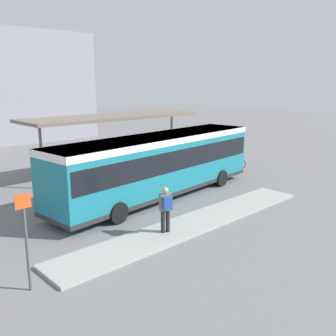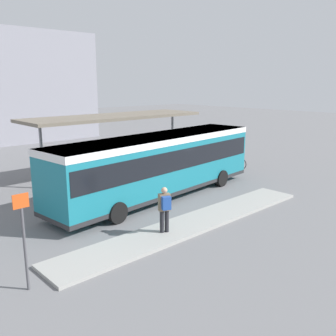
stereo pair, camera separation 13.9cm
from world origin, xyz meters
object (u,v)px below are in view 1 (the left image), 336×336
city_bus (159,162)px  bicycle_blue (221,159)px  pedestrian_waiting (166,207)px  bicycle_white (236,163)px  bicycle_green (213,157)px  bicycle_red (230,161)px  platform_sign (26,238)px

city_bus → bicycle_blue: (8.39, 2.79, -1.46)m
pedestrian_waiting → bicycle_blue: 13.29m
bicycle_white → bicycle_green: (0.13, 2.14, 0.02)m
bicycle_green → pedestrian_waiting: bearing=115.0°
city_bus → bicycle_green: 9.26m
bicycle_white → bicycle_green: bicycle_green is taller
pedestrian_waiting → bicycle_white: size_ratio=1.11×
bicycle_red → bicycle_blue: bicycle_blue is taller
city_bus → platform_sign: 9.39m
bicycle_white → bicycle_red: 0.74m
bicycle_blue → platform_sign: 18.23m
bicycle_green → platform_sign: size_ratio=0.61×
bicycle_red → bicycle_green: size_ratio=0.91×
city_bus → bicycle_blue: city_bus is taller
city_bus → bicycle_white: 8.55m
bicycle_blue → bicycle_green: 0.71m
bicycle_white → bicycle_blue: bearing=-178.5°
pedestrian_waiting → bicycle_green: size_ratio=1.04×
bicycle_white → platform_sign: platform_sign is taller
bicycle_white → pedestrian_waiting: bearing=-60.9°
bicycle_green → platform_sign: platform_sign is taller
city_bus → bicycle_green: size_ratio=7.33×
platform_sign → bicycle_red: bearing=19.7°
bicycle_white → bicycle_blue: 1.43m
bicycle_red → bicycle_green: 1.43m
pedestrian_waiting → bicycle_green: pedestrian_waiting is taller
city_bus → bicycle_green: bearing=17.3°
city_bus → platform_sign: bearing=-159.9°
pedestrian_waiting → bicycle_green: bearing=-34.8°
bicycle_blue → bicycle_green: bicycle_green is taller
bicycle_white → platform_sign: 17.68m
bicycle_red → platform_sign: size_ratio=0.55×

